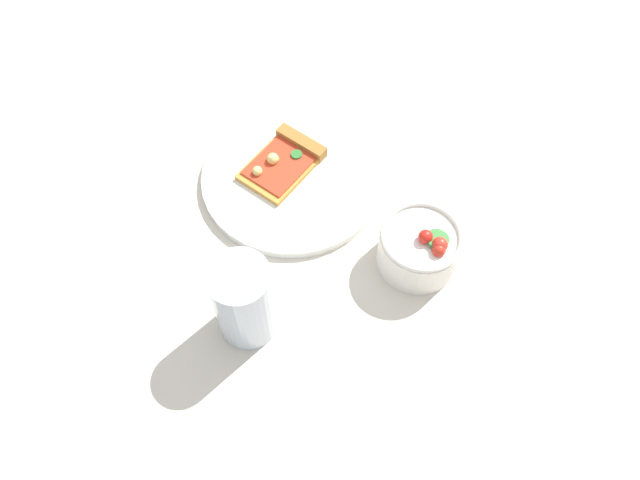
# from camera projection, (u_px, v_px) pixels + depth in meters

# --- Properties ---
(ground_plane) EXTENTS (2.40, 2.40, 0.00)m
(ground_plane) POSITION_uv_depth(u_px,v_px,m) (306.00, 163.00, 0.97)
(ground_plane) COLOR beige
(ground_plane) RESTS_ON ground
(plate) EXTENTS (0.28, 0.28, 0.01)m
(plate) POSITION_uv_depth(u_px,v_px,m) (293.00, 177.00, 0.95)
(plate) COLOR silver
(plate) RESTS_ON ground_plane
(pizza_slice_main) EXTENTS (0.15, 0.14, 0.02)m
(pizza_slice_main) POSITION_uv_depth(u_px,v_px,m) (285.00, 160.00, 0.95)
(pizza_slice_main) COLOR gold
(pizza_slice_main) RESTS_ON plate
(salad_bowl) EXTENTS (0.11, 0.11, 0.08)m
(salad_bowl) POSITION_uv_depth(u_px,v_px,m) (420.00, 247.00, 0.85)
(salad_bowl) COLOR white
(salad_bowl) RESTS_ON ground_plane
(soda_glass) EXTENTS (0.08, 0.08, 0.14)m
(soda_glass) POSITION_uv_depth(u_px,v_px,m) (244.00, 302.00, 0.78)
(soda_glass) COLOR silver
(soda_glass) RESTS_ON ground_plane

